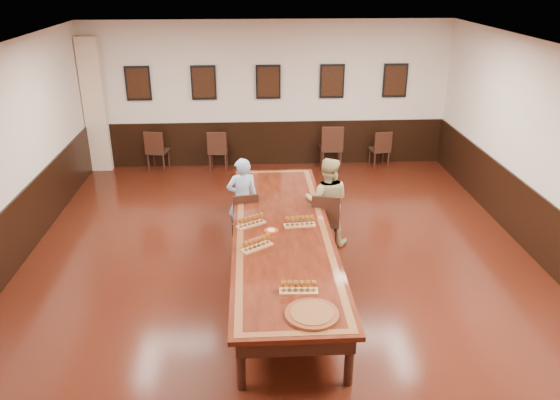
{
  "coord_description": "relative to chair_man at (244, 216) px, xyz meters",
  "views": [
    {
      "loc": [
        -0.43,
        -6.97,
        4.2
      ],
      "look_at": [
        0.0,
        0.5,
        1.0
      ],
      "focal_mm": 35.0,
      "sensor_mm": 36.0,
      "label": 1
    }
  ],
  "objects": [
    {
      "name": "ceiling",
      "position": [
        0.55,
        -1.18,
        2.77
      ],
      "size": [
        8.0,
        10.0,
        0.02
      ],
      "primitive_type": "cube",
      "color": "white",
      "rests_on": "floor"
    },
    {
      "name": "person_woman",
      "position": [
        1.34,
        -0.16,
        0.29
      ],
      "size": [
        0.83,
        0.7,
        1.47
      ],
      "primitive_type": "imported",
      "rotation": [
        0.0,
        0.0,
        2.94
      ],
      "color": "#CBBB7F",
      "rests_on": "floor"
    },
    {
      "name": "flight_d",
      "position": [
        0.64,
        -2.82,
        0.39
      ],
      "size": [
        0.45,
        0.16,
        0.17
      ],
      "color": "#AD7748",
      "rests_on": "conference_table"
    },
    {
      "name": "red_plate_grp",
      "position": [
        0.4,
        -1.22,
        0.32
      ],
      "size": [
        0.21,
        0.21,
        0.03
      ],
      "color": "#B42E0C",
      "rests_on": "conference_table"
    },
    {
      "name": "flight_c",
      "position": [
        0.18,
        -1.72,
        0.39
      ],
      "size": [
        0.45,
        0.37,
        0.17
      ],
      "color": "#AD7748",
      "rests_on": "conference_table"
    },
    {
      "name": "curtain",
      "position": [
        -3.2,
        3.64,
        1.01
      ],
      "size": [
        0.45,
        0.18,
        2.9
      ],
      "primitive_type": "cube",
      "color": "beige",
      "rests_on": "floor"
    },
    {
      "name": "floor",
      "position": [
        0.55,
        -1.18,
        -0.45
      ],
      "size": [
        8.0,
        10.0,
        0.02
      ],
      "primitive_type": "cube",
      "color": "black",
      "rests_on": "ground"
    },
    {
      "name": "carved_platter",
      "position": [
        0.74,
        -3.28,
        0.33
      ],
      "size": [
        0.63,
        0.63,
        0.05
      ],
      "color": "#582311",
      "rests_on": "conference_table"
    },
    {
      "name": "spare_chair_b",
      "position": [
        -0.59,
        3.53,
        0.01
      ],
      "size": [
        0.45,
        0.49,
        0.9
      ],
      "primitive_type": null,
      "rotation": [
        0.0,
        0.0,
        3.08
      ],
      "color": "black",
      "rests_on": "floor"
    },
    {
      "name": "spare_chair_c",
      "position": [
        1.94,
        3.44,
        0.07
      ],
      "size": [
        0.49,
        0.54,
        1.02
      ],
      "primitive_type": null,
      "rotation": [
        0.0,
        0.0,
        3.1
      ],
      "color": "black",
      "rests_on": "floor"
    },
    {
      "name": "person_man",
      "position": [
        -0.02,
        0.09,
        0.26
      ],
      "size": [
        0.57,
        0.43,
        1.41
      ],
      "primitive_type": "imported",
      "rotation": [
        0.0,
        0.0,
        3.33
      ],
      "color": "#5083C8",
      "rests_on": "floor"
    },
    {
      "name": "chair_woman",
      "position": [
        1.32,
        -0.26,
        0.03
      ],
      "size": [
        0.53,
        0.56,
        0.94
      ],
      "primitive_type": null,
      "rotation": [
        0.0,
        0.0,
        2.94
      ],
      "color": "black",
      "rests_on": "floor"
    },
    {
      "name": "spare_chair_a",
      "position": [
        -1.93,
        3.58,
        0.02
      ],
      "size": [
        0.51,
        0.54,
        0.92
      ],
      "primitive_type": null,
      "rotation": [
        0.0,
        0.0,
        2.95
      ],
      "color": "black",
      "rests_on": "floor"
    },
    {
      "name": "pink_phone",
      "position": [
        1.15,
        -0.82,
        0.32
      ],
      "size": [
        0.1,
        0.14,
        0.01
      ],
      "primitive_type": "cube",
      "rotation": [
        0.0,
        0.0,
        0.26
      ],
      "color": "#CF4585",
      "rests_on": "conference_table"
    },
    {
      "name": "flight_b",
      "position": [
        0.81,
        -1.08,
        0.39
      ],
      "size": [
        0.46,
        0.18,
        0.17
      ],
      "color": "#AD7748",
      "rests_on": "conference_table"
    },
    {
      "name": "wall_back",
      "position": [
        0.55,
        3.83,
        1.16
      ],
      "size": [
        8.0,
        0.02,
        3.2
      ],
      "primitive_type": "cube",
      "color": "beige",
      "rests_on": "floor"
    },
    {
      "name": "conference_table",
      "position": [
        0.55,
        -1.18,
        0.17
      ],
      "size": [
        1.4,
        5.0,
        0.76
      ],
      "color": "black",
      "rests_on": "floor"
    },
    {
      "name": "flight_a",
      "position": [
        0.11,
        -1.02,
        0.39
      ],
      "size": [
        0.45,
        0.34,
        0.17
      ],
      "color": "#AD7748",
      "rests_on": "conference_table"
    },
    {
      "name": "posters",
      "position": [
        0.55,
        3.76,
        1.46
      ],
      "size": [
        6.14,
        0.04,
        0.74
      ],
      "color": "black",
      "rests_on": "wall_back"
    },
    {
      "name": "spare_chair_d",
      "position": [
        3.06,
        3.5,
        -0.02
      ],
      "size": [
        0.46,
        0.49,
        0.85
      ],
      "primitive_type": null,
      "rotation": [
        0.0,
        0.0,
        3.29
      ],
      "color": "black",
      "rests_on": "floor"
    },
    {
      "name": "wainscoting",
      "position": [
        0.55,
        -1.18,
        0.06
      ],
      "size": [
        8.0,
        10.0,
        1.0
      ],
      "color": "black",
      "rests_on": "floor"
    },
    {
      "name": "chair_man",
      "position": [
        0.0,
        0.0,
        0.0
      ],
      "size": [
        0.49,
        0.52,
        0.88
      ],
      "primitive_type": null,
      "rotation": [
        0.0,
        0.0,
        3.33
      ],
      "color": "black",
      "rests_on": "floor"
    }
  ]
}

